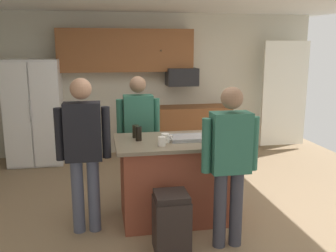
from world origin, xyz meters
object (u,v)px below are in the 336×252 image
object	(u,v)px
refrigerator	(35,112)
mug_ceramic_white	(166,138)
person_elder_center	(230,158)
glass_stout_tall	(136,131)
person_guest_by_door	(84,146)
microwave_over_range	(182,77)
mug_blue_stoneware	(162,141)
kitchen_island	(173,179)
person_guest_left	(138,129)
glass_dark_ale	(139,134)
trash_bin	(171,223)
serving_tray	(189,138)

from	to	relation	value
refrigerator	mug_ceramic_white	xyz separation A→B (m)	(1.81, -2.65, 0.11)
person_elder_center	glass_stout_tall	bearing A→B (deg)	12.09
refrigerator	glass_stout_tall	distance (m)	2.81
person_guest_by_door	mug_ceramic_white	xyz separation A→B (m)	(0.89, 0.05, 0.03)
microwave_over_range	mug_blue_stoneware	distance (m)	3.05
kitchen_island	mug_blue_stoneware	size ratio (longest dim) A/B	10.65
refrigerator	kitchen_island	size ratio (longest dim) A/B	1.37
person_guest_left	glass_dark_ale	bearing A→B (deg)	-28.28
refrigerator	person_guest_by_door	size ratio (longest dim) A/B	1.07
refrigerator	person_guest_by_door	bearing A→B (deg)	-71.03
microwave_over_range	mug_ceramic_white	world-z (taller)	microwave_over_range
glass_dark_ale	mug_blue_stoneware	xyz separation A→B (m)	(0.22, -0.28, -0.03)
glass_stout_tall	trash_bin	size ratio (longest dim) A/B	0.25
serving_tray	microwave_over_range	bearing A→B (deg)	79.39
microwave_over_range	glass_stout_tall	bearing A→B (deg)	-113.76
refrigerator	mug_blue_stoneware	bearing A→B (deg)	-57.82
person_guest_by_door	glass_dark_ale	xyz separation A→B (m)	(0.60, 0.19, 0.06)
person_elder_center	trash_bin	xyz separation A→B (m)	(-0.58, -0.01, -0.63)
kitchen_island	glass_stout_tall	bearing A→B (deg)	156.01
kitchen_island	trash_bin	bearing A→B (deg)	-101.99
glass_stout_tall	serving_tray	size ratio (longest dim) A/B	0.34
person_guest_left	mug_blue_stoneware	size ratio (longest dim) A/B	13.20
mug_blue_stoneware	trash_bin	xyz separation A→B (m)	(0.01, -0.49, -0.70)
kitchen_island	person_guest_left	size ratio (longest dim) A/B	0.81
serving_tray	glass_stout_tall	bearing A→B (deg)	161.27
serving_tray	person_elder_center	bearing A→B (deg)	-70.95
trash_bin	mug_blue_stoneware	bearing A→B (deg)	90.98
microwave_over_range	person_guest_by_door	bearing A→B (deg)	-120.76
kitchen_island	person_guest_left	bearing A→B (deg)	112.60
mug_ceramic_white	serving_tray	size ratio (longest dim) A/B	0.30
microwave_over_range	glass_dark_ale	bearing A→B (deg)	-112.24
person_guest_left	trash_bin	bearing A→B (deg)	-16.42
refrigerator	serving_tray	bearing A→B (deg)	-50.73
mug_blue_stoneware	person_elder_center	bearing A→B (deg)	-39.33
refrigerator	person_elder_center	world-z (taller)	refrigerator
glass_dark_ale	trash_bin	bearing A→B (deg)	-73.20
glass_stout_tall	serving_tray	xyz separation A→B (m)	(0.59, -0.20, -0.05)
person_guest_by_door	serving_tray	xyz separation A→B (m)	(1.17, 0.13, 0.00)
mug_blue_stoneware	refrigerator	bearing A→B (deg)	122.18
person_elder_center	glass_dark_ale	distance (m)	1.12
serving_tray	trash_bin	world-z (taller)	serving_tray
microwave_over_range	person_guest_left	world-z (taller)	person_guest_left
person_elder_center	mug_blue_stoneware	xyz separation A→B (m)	(-0.59, 0.48, 0.07)
glass_dark_ale	person_elder_center	bearing A→B (deg)	-43.13
refrigerator	microwave_over_range	bearing A→B (deg)	2.60
person_guest_left	glass_stout_tall	world-z (taller)	person_guest_left
person_elder_center	glass_dark_ale	xyz separation A→B (m)	(-0.81, 0.76, 0.10)
microwave_over_range	person_guest_by_door	distance (m)	3.31
microwave_over_range	person_elder_center	size ratio (longest dim) A/B	0.34
kitchen_island	glass_dark_ale	xyz separation A→B (m)	(-0.38, 0.04, 0.55)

